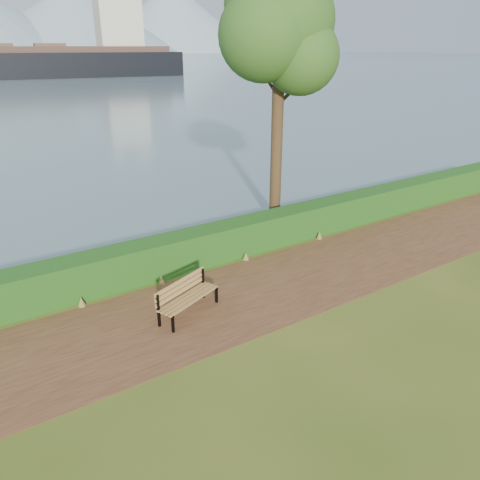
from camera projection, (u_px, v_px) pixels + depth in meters
ground at (239, 305)px, 11.37m from camera, size 140.00×140.00×0.00m
path at (232, 299)px, 11.60m from camera, size 40.00×3.40×0.01m
hedge at (188, 250)px, 13.18m from camera, size 32.00×0.85×1.00m
bench at (186, 295)px, 10.84m from camera, size 1.74×1.08×0.84m
tree at (280, 29)px, 14.48m from camera, size 4.32×3.54×8.47m
cargo_ship at (26, 62)px, 88.35m from camera, size 64.35×19.27×19.30m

